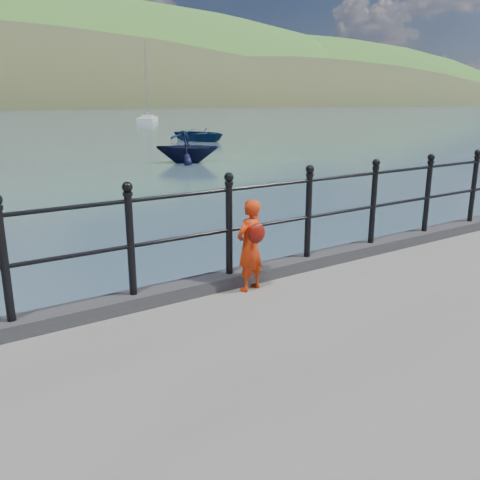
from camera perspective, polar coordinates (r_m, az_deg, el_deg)
ground at (r=6.34m, az=-6.61°, el=-14.20°), size 600.00×600.00×0.00m
kerb at (r=5.76m, az=-6.26°, el=-5.51°), size 60.00×0.30×0.15m
railing at (r=5.53m, az=-6.49°, el=1.75°), size 18.11×0.11×1.20m
far_shore at (r=249.07m, az=-24.27°, el=8.28°), size 830.00×200.00×156.00m
child at (r=5.75m, az=1.14°, el=-0.56°), size 0.44×0.36×1.06m
launch_blue at (r=40.23m, az=-4.46°, el=11.76°), size 4.49×5.50×1.00m
launch_navy at (r=26.16m, az=-5.96°, el=10.39°), size 4.07×3.96×1.63m
sailboat_far at (r=72.54m, az=-10.32°, el=13.11°), size 5.64×7.71×10.79m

